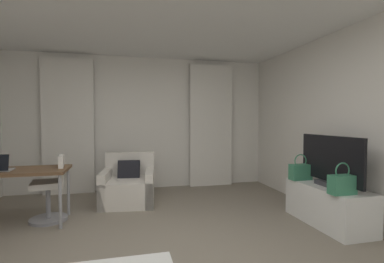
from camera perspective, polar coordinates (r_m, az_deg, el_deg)
name	(u,v)px	position (r m, az deg, el deg)	size (l,w,h in m)	color
ground_plane	(166,262)	(2.97, -5.32, -24.99)	(12.00, 12.00, 0.00)	gray
wall_window	(143,123)	(5.65, -9.90, 1.67)	(5.12, 0.06, 2.60)	silver
wall_right	(382,126)	(3.91, 34.35, 1.00)	(0.06, 6.12, 2.60)	silver
curtain_left_panel	(68,126)	(5.60, -23.98, 0.99)	(0.90, 0.06, 2.50)	silver
curtain_right_panel	(211,126)	(5.79, 3.91, 1.22)	(0.90, 0.06, 2.50)	silver
armchair	(128,187)	(4.78, -12.86, -10.92)	(0.92, 0.92, 0.80)	silver
desk	(12,175)	(4.30, -32.82, -7.41)	(1.33, 0.63, 0.73)	brown
desk_chair	(51,192)	(4.31, -26.81, -10.93)	(0.48, 0.48, 0.88)	gray
tv_console	(328,205)	(4.16, 26.03, -13.33)	(0.51, 1.15, 0.51)	white
tv_flatscreen	(330,162)	(4.03, 26.45, -5.66)	(0.20, 1.07, 0.65)	#333338
handbag_primary	(300,171)	(4.31, 21.27, -7.59)	(0.30, 0.14, 0.37)	#387F5B
handbag_secondary	(342,184)	(3.69, 28.35, -9.39)	(0.30, 0.14, 0.37)	#387F5B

